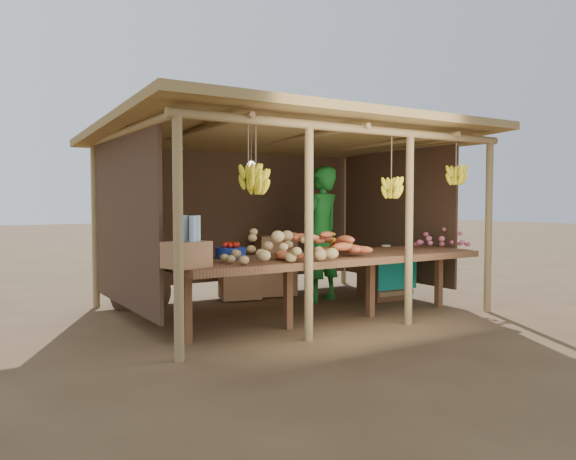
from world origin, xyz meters
TOP-DOWN VIEW (x-y plane):
  - ground at (0.00, 0.00)m, footprint 60.00×60.00m
  - stall_structure at (0.01, -0.12)m, footprint 4.70×3.50m
  - counter at (0.00, -0.95)m, footprint 3.90×1.05m
  - potato_heap at (-0.91, -1.22)m, footprint 1.27×1.03m
  - sweet_potato_heap at (-0.24, -1.00)m, footprint 1.32×1.06m
  - onion_heap at (1.90, -0.91)m, footprint 0.86×0.65m
  - banana_pile at (0.24, -0.68)m, footprint 0.61×0.43m
  - tomato_basin at (-1.15, -0.64)m, footprint 0.34×0.34m
  - bottle_box at (-1.90, -1.20)m, footprint 0.47×0.43m
  - vendor at (0.73, 0.28)m, footprint 0.79×0.62m
  - tarp_crate at (1.63, -0.05)m, footprint 0.72×0.64m
  - carton_stack at (0.21, 0.99)m, footprint 1.27×0.59m
  - burlap_sacks at (-1.60, 1.16)m, footprint 0.82×0.43m

SIDE VIEW (x-z plane):
  - ground at x=0.00m, z-range 0.00..0.00m
  - burlap_sacks at x=-1.60m, z-range -0.04..0.54m
  - tarp_crate at x=1.63m, z-range -0.07..0.73m
  - carton_stack at x=0.21m, z-range -0.05..0.84m
  - counter at x=0.00m, z-range 0.34..1.14m
  - tomato_basin at x=-1.15m, z-range 0.78..0.96m
  - vendor at x=0.73m, z-range 0.00..1.92m
  - banana_pile at x=0.24m, z-range 0.80..1.15m
  - onion_heap at x=1.90m, z-range 0.80..1.15m
  - sweet_potato_heap at x=-0.24m, z-range 0.80..1.16m
  - potato_heap at x=-0.91m, z-range 0.80..1.17m
  - bottle_box at x=-1.90m, z-range 0.74..1.24m
  - stall_structure at x=0.01m, z-range 0.69..3.13m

